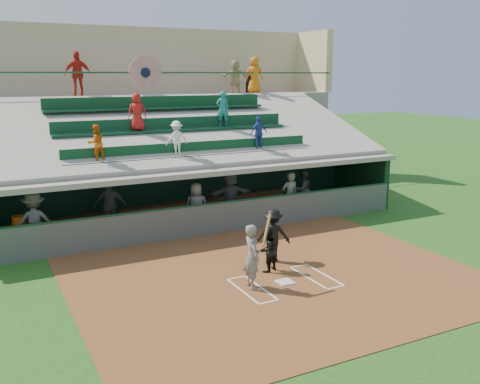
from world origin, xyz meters
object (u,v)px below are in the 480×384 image
trash_bin (251,84)px  catcher (267,250)px  water_cooler (20,223)px  batter_at_plate (252,256)px  home_plate (285,282)px  white_table (20,240)px

trash_bin → catcher: bearing=-116.2°
catcher → water_cooler: (-6.08, 5.07, 0.30)m
batter_at_plate → home_plate: bearing=-5.8°
home_plate → catcher: size_ratio=0.34×
batter_at_plate → white_table: (-5.15, 6.00, -0.51)m
home_plate → water_cooler: water_cooler is taller
batter_at_plate → catcher: (0.95, 0.87, -0.24)m
home_plate → catcher: bearing=90.6°
batter_at_plate → trash_bin: (6.98, 13.14, 4.16)m
catcher → white_table: size_ratio=1.61×
home_plate → trash_bin: size_ratio=0.47×
catcher → water_cooler: size_ratio=2.85×
home_plate → batter_at_plate: size_ratio=0.22×
home_plate → water_cooler: size_ratio=0.96×
home_plate → water_cooler: bearing=135.3°
home_plate → batter_at_plate: 1.29m
trash_bin → home_plate: bearing=-114.5°
catcher → white_table: 7.98m
batter_at_plate → white_table: batter_at_plate is taller
catcher → trash_bin: 14.37m
water_cooler → trash_bin: trash_bin is taller
home_plate → water_cooler: (-6.09, 6.03, 0.92)m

